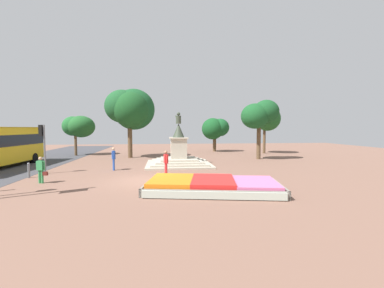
# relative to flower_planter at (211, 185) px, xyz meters

# --- Properties ---
(ground_plane) EXTENTS (72.95, 72.95, 0.00)m
(ground_plane) POSITION_rel_flower_planter_xyz_m (-3.59, 3.02, -0.28)
(ground_plane) COLOR brown
(flower_planter) EXTENTS (7.37, 4.66, 0.61)m
(flower_planter) POSITION_rel_flower_planter_xyz_m (0.00, 0.00, 0.00)
(flower_planter) COLOR #38281C
(flower_planter) RESTS_ON ground_plane
(statue_monument) EXTENTS (5.57, 5.57, 4.60)m
(statue_monument) POSITION_rel_flower_planter_xyz_m (-1.10, 9.49, 0.47)
(statue_monument) COLOR #B0A692
(statue_monument) RESTS_ON ground_plane
(traffic_light_mid_block) EXTENTS (0.42, 0.31, 3.46)m
(traffic_light_mid_block) POSITION_rel_flower_planter_xyz_m (-10.87, 6.23, 2.15)
(traffic_light_mid_block) COLOR slate
(traffic_light_mid_block) RESTS_ON ground_plane
(pedestrian_with_handbag) EXTENTS (0.71, 0.34, 1.56)m
(pedestrian_with_handbag) POSITION_rel_flower_planter_xyz_m (-9.56, 2.91, 0.59)
(pedestrian_with_handbag) COLOR #338C4C
(pedestrian_with_handbag) RESTS_ON ground_plane
(pedestrian_near_planter) EXTENTS (0.32, 0.55, 1.70)m
(pedestrian_near_planter) POSITION_rel_flower_planter_xyz_m (-2.27, 4.59, 0.71)
(pedestrian_near_planter) COLOR red
(pedestrian_near_planter) RESTS_ON ground_plane
(pedestrian_crossing_plaza) EXTENTS (0.34, 0.54, 1.75)m
(pedestrian_crossing_plaza) POSITION_rel_flower_planter_xyz_m (-6.22, 7.18, 0.74)
(pedestrian_crossing_plaza) COLOR #264CA5
(pedestrian_crossing_plaza) RESTS_ON ground_plane
(kerb_bollard_mid_b) EXTENTS (0.15, 0.15, 1.00)m
(kerb_bollard_mid_b) POSITION_rel_flower_planter_xyz_m (-11.12, 4.70, 0.24)
(kerb_bollard_mid_b) COLOR slate
(kerb_bollard_mid_b) RESTS_ON ground_plane
(park_tree_far_left) EXTENTS (3.72, 3.31, 4.68)m
(park_tree_far_left) POSITION_rel_flower_planter_xyz_m (-12.41, 18.97, 3.13)
(park_tree_far_left) COLOR brown
(park_tree_far_left) RESTS_ON ground_plane
(park_tree_behind_statue) EXTENTS (3.98, 3.69, 6.47)m
(park_tree_behind_statue) POSITION_rel_flower_planter_xyz_m (10.34, 18.36, 4.51)
(park_tree_behind_statue) COLOR brown
(park_tree_behind_statue) RESTS_ON ground_plane
(park_tree_far_right) EXTENTS (3.74, 3.18, 4.58)m
(park_tree_far_right) POSITION_rel_flower_planter_xyz_m (4.66, 21.52, 2.89)
(park_tree_far_right) COLOR brown
(park_tree_far_right) RESTS_ON ground_plane
(park_tree_street_side) EXTENTS (5.34, 5.11, 7.49)m
(park_tree_street_side) POSITION_rel_flower_planter_xyz_m (-5.96, 15.62, 5.03)
(park_tree_street_side) COLOR brown
(park_tree_street_side) RESTS_ON ground_plane
(park_tree_mid_canopy) EXTENTS (3.87, 2.73, 6.08)m
(park_tree_mid_canopy) POSITION_rel_flower_planter_xyz_m (7.28, 12.24, 4.30)
(park_tree_mid_canopy) COLOR brown
(park_tree_mid_canopy) RESTS_ON ground_plane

